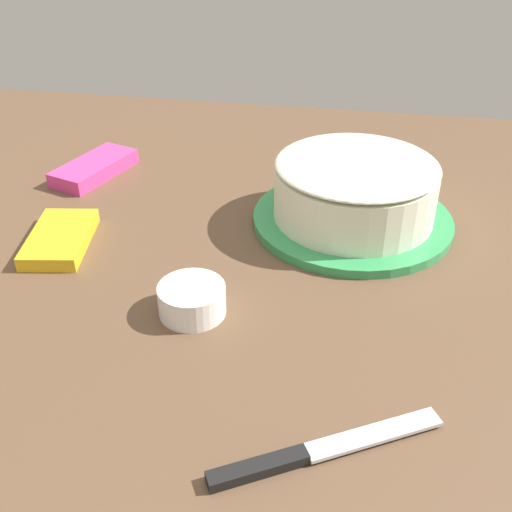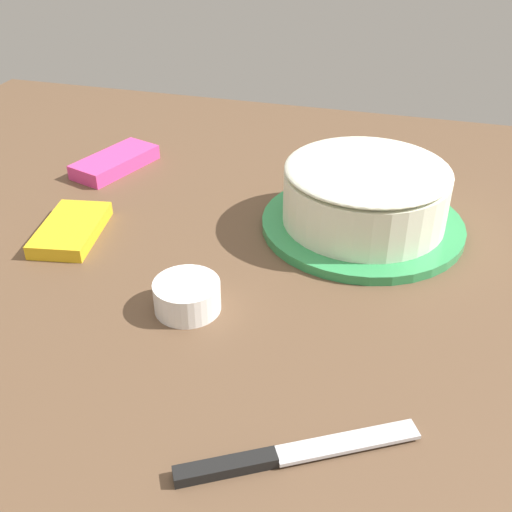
{
  "view_description": "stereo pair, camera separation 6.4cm",
  "coord_description": "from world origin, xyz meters",
  "px_view_note": "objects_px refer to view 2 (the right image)",
  "views": [
    {
      "loc": [
        0.57,
        0.18,
        0.47
      ],
      "look_at": [
        -0.09,
        0.06,
        0.04
      ],
      "focal_mm": 43.37,
      "sensor_mm": 36.0,
      "label": 1
    },
    {
      "loc": [
        0.56,
        0.25,
        0.47
      ],
      "look_at": [
        -0.09,
        0.06,
        0.04
      ],
      "focal_mm": 43.37,
      "sensor_mm": 36.0,
      "label": 2
    }
  ],
  "objects_px": {
    "sprinkle_bowl_orange": "(184,294)",
    "candy_box_lower": "(71,229)",
    "frosted_cake": "(365,198)",
    "spreading_knife": "(277,457)",
    "candy_box_upper": "(115,162)"
  },
  "relations": [
    {
      "from": "sprinkle_bowl_orange",
      "to": "candy_box_lower",
      "type": "bearing_deg",
      "value": -117.76
    },
    {
      "from": "frosted_cake",
      "to": "spreading_knife",
      "type": "distance_m",
      "value": 0.45
    },
    {
      "from": "sprinkle_bowl_orange",
      "to": "candy_box_upper",
      "type": "distance_m",
      "value": 0.44
    },
    {
      "from": "sprinkle_bowl_orange",
      "to": "candy_box_lower",
      "type": "height_order",
      "value": "sprinkle_bowl_orange"
    },
    {
      "from": "frosted_cake",
      "to": "candy_box_lower",
      "type": "xyz_separation_m",
      "value": [
        0.14,
        -0.41,
        -0.04
      ]
    },
    {
      "from": "frosted_cake",
      "to": "candy_box_upper",
      "type": "bearing_deg",
      "value": -101.6
    },
    {
      "from": "frosted_cake",
      "to": "sprinkle_bowl_orange",
      "type": "xyz_separation_m",
      "value": [
        0.26,
        -0.19,
        -0.03
      ]
    },
    {
      "from": "candy_box_upper",
      "to": "frosted_cake",
      "type": "bearing_deg",
      "value": 96.43
    },
    {
      "from": "frosted_cake",
      "to": "sprinkle_bowl_orange",
      "type": "height_order",
      "value": "frosted_cake"
    },
    {
      "from": "candy_box_lower",
      "to": "candy_box_upper",
      "type": "height_order",
      "value": "candy_box_upper"
    },
    {
      "from": "frosted_cake",
      "to": "sprinkle_bowl_orange",
      "type": "relative_size",
      "value": 3.65
    },
    {
      "from": "candy_box_lower",
      "to": "candy_box_upper",
      "type": "relative_size",
      "value": 0.91
    },
    {
      "from": "sprinkle_bowl_orange",
      "to": "candy_box_lower",
      "type": "distance_m",
      "value": 0.25
    },
    {
      "from": "spreading_knife",
      "to": "candy_box_lower",
      "type": "bearing_deg",
      "value": -128.58
    },
    {
      "from": "frosted_cake",
      "to": "candy_box_upper",
      "type": "height_order",
      "value": "frosted_cake"
    }
  ]
}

